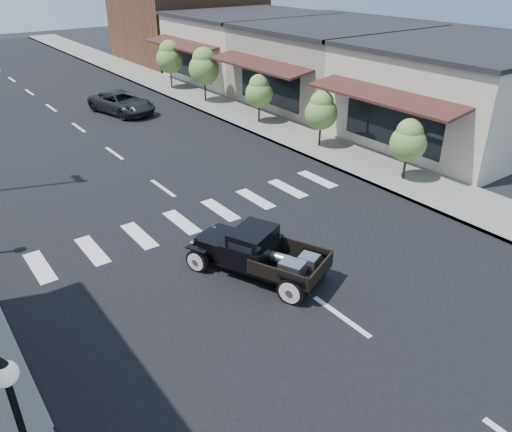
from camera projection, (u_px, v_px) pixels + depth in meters
ground at (270, 266)px, 14.99m from camera, size 120.00×120.00×0.00m
road at (92, 137)px, 25.70m from camera, size 14.00×80.00×0.02m
road_markings at (132, 166)px, 22.14m from camera, size 12.00×60.00×0.06m
sidewalk_right at (229, 110)px, 30.15m from camera, size 3.00×80.00×0.15m
storefront_near at (460, 94)px, 24.71m from camera, size 10.00×9.00×4.50m
storefront_mid at (332, 66)px, 31.15m from camera, size 10.00×9.00×4.50m
storefront_far at (249, 47)px, 37.58m from camera, size 10.00×9.00×4.50m
far_building_right at (188, 18)px, 44.41m from camera, size 11.00×10.00×7.00m
small_tree_a at (407, 151)px, 19.99m from camera, size 1.45×1.45×2.42m
small_tree_b at (321, 120)px, 23.57m from camera, size 1.53×1.53×2.55m
small_tree_c at (259, 99)px, 27.07m from camera, size 1.50×1.50×2.50m
small_tree_d at (204, 75)px, 30.99m from camera, size 1.90×1.90×3.17m
small_tree_e at (170, 65)px, 34.25m from camera, size 1.84×1.84×3.07m
hotrod_pickup at (259, 252)px, 14.28m from camera, size 3.47×4.62×1.45m
second_car at (122, 103)px, 29.39m from camera, size 3.08×4.86×1.25m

